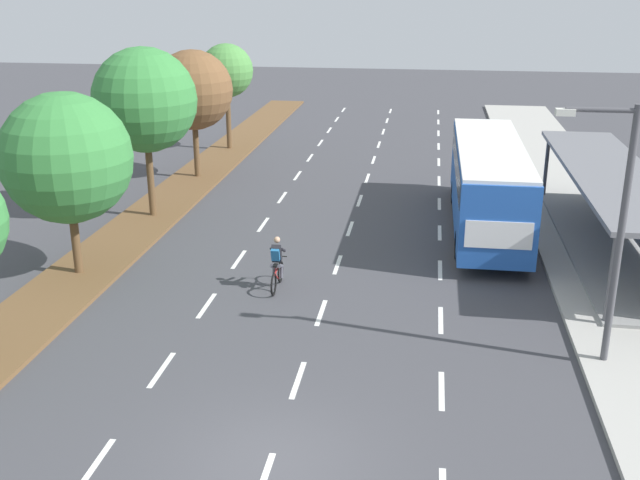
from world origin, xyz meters
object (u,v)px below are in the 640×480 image
bus (488,178)px  median_tree_third (145,100)px  median_tree_fifth (227,71)px  streetlight (615,220)px  cyclist (277,265)px  median_tree_fourth (193,90)px  median_tree_second (66,158)px  bus_shelter (615,202)px

bus → median_tree_third: bearing=-178.1°
median_tree_fifth → streetlight: 28.07m
cyclist → median_tree_third: bearing=134.6°
bus → cyclist: 9.96m
median_tree_third → median_tree_fourth: 6.47m
bus → cyclist: (-6.90, -7.07, -1.28)m
median_tree_fifth → median_tree_third: bearing=-89.2°
median_tree_third → median_tree_fourth: median_tree_third is taller
median_tree_second → median_tree_fourth: size_ratio=0.98×
bus_shelter → median_tree_fifth: 23.16m
cyclist → median_tree_second: median_tree_second is taller
median_tree_third → bus: bearing=1.9°
median_tree_third → median_tree_fifth: size_ratio=1.16×
bus_shelter → streetlight: streetlight is taller
median_tree_fourth → median_tree_second: bearing=-90.6°
cyclist → streetlight: (9.06, -3.66, 3.10)m
median_tree_fourth → median_tree_fifth: bearing=90.8°
cyclist → median_tree_second: bearing=178.4°
cyclist → bus_shelter: bearing=24.4°
median_tree_third → bus_shelter: bearing=-5.0°
median_tree_second → cyclist: bearing=-1.6°
median_tree_third → median_tree_fourth: size_ratio=1.11×
median_tree_third → median_tree_fifth: bearing=90.8°
bus_shelter → bus: 4.73m
median_tree_fourth → median_tree_fifth: (-0.09, 6.45, 0.15)m
bus_shelter → median_tree_third: bearing=175.0°
median_tree_fifth → streetlight: size_ratio=0.90×
median_tree_fourth → streetlight: bearing=-46.9°
cyclist → median_tree_fifth: 20.98m
bus_shelter → median_tree_fourth: 19.68m
bus → bus_shelter: bearing=-25.0°
median_tree_fifth → cyclist: bearing=-71.0°
median_tree_fifth → bus: bearing=-42.5°
median_tree_second → streetlight: 16.28m
median_tree_fourth → streetlight: 22.96m
median_tree_fifth → bus_shelter: bearing=-38.9°
cyclist → median_tree_fourth: median_tree_fourth is taller
median_tree_third → cyclist: bearing=-45.4°
streetlight → cyclist: bearing=158.0°
bus → median_tree_fifth: (-13.62, 12.46, 2.38)m
median_tree_third → streetlight: median_tree_third is taller
cyclist → median_tree_fifth: (-6.72, 19.54, 3.66)m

